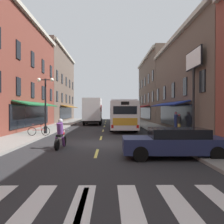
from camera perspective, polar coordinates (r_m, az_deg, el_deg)
ground_plane at (r=15.68m, az=-2.96°, el=-7.54°), size 34.80×80.00×0.10m
lane_centre_dashes at (r=15.42m, az=-3.00°, el=-7.47°), size 0.14×73.90×0.01m
crosswalk_near at (r=5.95m, az=-7.06°, el=-20.66°), size 7.10×2.80×0.01m
sidewalk_left at (r=16.95m, az=-23.45°, el=-6.56°), size 3.00×80.00×0.14m
sidewalk_right at (r=16.52m, az=18.10°, el=-6.73°), size 3.00×80.00×0.14m
billboard_sign at (r=19.79m, az=18.55°, el=9.46°), size 0.40×3.29×6.58m
transit_bus at (r=26.69m, az=2.37°, el=-0.61°), size 2.71×11.25×3.08m
box_truck at (r=34.94m, az=-4.49°, el=0.15°), size 2.49×7.05×3.71m
sedan_near at (r=11.37m, az=14.43°, el=-6.90°), size 4.60×2.08×1.31m
sedan_mid at (r=45.91m, az=-3.90°, el=-1.22°), size 1.91×4.60×1.45m
motorcycle_rider at (r=13.89m, az=-11.95°, el=-5.44°), size 0.62×2.07×1.66m
bicycle_near at (r=19.85m, az=-16.74°, el=-4.25°), size 1.71×0.48×0.91m
pedestrian_near at (r=23.08m, az=14.76°, el=-2.06°), size 0.44×0.52×1.83m
pedestrian_mid at (r=21.94m, az=15.45°, el=-2.52°), size 0.36×0.36×1.66m
street_lamp_twin at (r=21.46m, az=-15.31°, el=2.16°), size 1.42×0.32×4.71m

